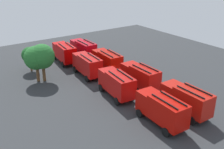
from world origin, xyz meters
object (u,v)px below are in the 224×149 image
at_px(tree_1, 36,58).
at_px(tree_2, 30,55).
at_px(fire_truck_2, 107,60).
at_px(tree_0, 42,57).
at_px(traffic_cone_2, 111,64).
at_px(fire_truck_4, 162,109).
at_px(fire_truck_3, 83,49).
at_px(fire_truck_6, 87,64).
at_px(fire_truck_0, 186,99).
at_px(fire_truck_7, 64,52).
at_px(traffic_cone_0, 88,65).
at_px(firefighter_1, 67,48).
at_px(fire_truck_5, 117,83).
at_px(traffic_cone_1, 107,62).
at_px(firefighter_0, 198,100).
at_px(fire_truck_1, 140,76).

height_order(tree_1, tree_2, tree_1).
bearing_deg(fire_truck_2, tree_0, 80.03).
bearing_deg(traffic_cone_2, fire_truck_4, 162.52).
relative_size(fire_truck_3, tree_0, 1.14).
xyz_separation_m(fire_truck_4, fire_truck_6, (18.14, -0.16, 0.00)).
relative_size(fire_truck_0, fire_truck_6, 0.99).
bearing_deg(fire_truck_7, fire_truck_2, -148.72).
height_order(tree_0, traffic_cone_0, tree_0).
height_order(tree_2, traffic_cone_2, tree_2).
bearing_deg(fire_truck_2, fire_truck_0, -175.56).
bearing_deg(fire_truck_6, tree_0, 75.45).
bearing_deg(tree_2, firefighter_1, -59.51).
distance_m(fire_truck_7, traffic_cone_0, 5.47).
distance_m(fire_truck_0, fire_truck_4, 4.29).
distance_m(fire_truck_4, traffic_cone_2, 20.86).
bearing_deg(fire_truck_7, traffic_cone_2, -130.83).
distance_m(fire_truck_2, traffic_cone_0, 4.89).
bearing_deg(fire_truck_5, fire_truck_2, -19.61).
height_order(fire_truck_6, tree_1, tree_1).
bearing_deg(firefighter_1, fire_truck_3, -111.99).
bearing_deg(fire_truck_3, tree_1, 115.70).
bearing_deg(traffic_cone_1, tree_2, 71.10).
height_order(tree_2, traffic_cone_1, tree_2).
bearing_deg(firefighter_0, firefighter_1, -168.66).
relative_size(fire_truck_1, traffic_cone_0, 10.24).
bearing_deg(traffic_cone_1, traffic_cone_0, 79.15).
height_order(fire_truck_4, firefighter_0, fire_truck_4).
xyz_separation_m(fire_truck_0, fire_truck_3, (26.43, 0.28, 0.00)).
relative_size(fire_truck_0, fire_truck_2, 0.99).
bearing_deg(tree_1, traffic_cone_2, -94.47).
bearing_deg(traffic_cone_1, firefighter_0, -177.74).
height_order(fire_truck_0, fire_truck_5, same).
height_order(fire_truck_0, firefighter_0, fire_truck_0).
distance_m(tree_1, traffic_cone_1, 14.57).
bearing_deg(fire_truck_5, firefighter_0, -133.68).
relative_size(tree_0, traffic_cone_1, 9.08).
bearing_deg(tree_0, fire_truck_1, -135.51).
bearing_deg(fire_truck_0, firefighter_0, -83.81).
height_order(fire_truck_6, traffic_cone_0, fire_truck_6).
height_order(fire_truck_2, firefighter_1, fire_truck_2).
relative_size(firefighter_1, traffic_cone_2, 2.37).
distance_m(traffic_cone_1, traffic_cone_2, 1.56).
bearing_deg(fire_truck_3, fire_truck_2, -178.99).
distance_m(fire_truck_5, tree_0, 13.38).
distance_m(fire_truck_0, fire_truck_7, 26.92).
relative_size(fire_truck_5, traffic_cone_2, 9.93).
height_order(firefighter_1, tree_2, tree_2).
xyz_separation_m(fire_truck_3, tree_0, (-5.92, 10.80, 2.10)).
bearing_deg(traffic_cone_0, tree_0, 100.00).
bearing_deg(firefighter_0, fire_truck_5, -136.25).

